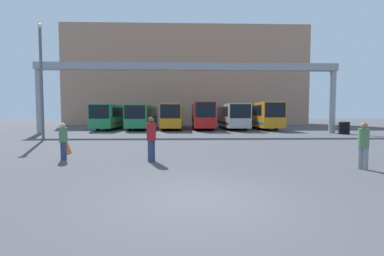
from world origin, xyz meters
name	(u,v)px	position (x,y,z in m)	size (l,w,h in m)	color
ground_plane	(202,200)	(0.00, 0.00, 0.00)	(200.00, 200.00, 0.00)	#47474C
building_backdrop	(186,79)	(0.00, 45.69, 8.86)	(43.88, 12.00, 17.72)	tan
overhead_gantry	(188,74)	(0.00, 20.14, 5.92)	(30.09, 0.80, 7.02)	gray
bus_slot_0	(114,115)	(-9.71, 28.69, 1.77)	(2.43, 12.33, 3.06)	#268C4C
bus_slot_1	(143,116)	(-5.83, 28.23, 1.74)	(2.52, 11.42, 3.01)	#268C4C
bus_slot_2	(173,115)	(-1.94, 28.62, 1.80)	(2.46, 12.20, 3.12)	orange
bus_slot_3	(202,114)	(1.94, 28.11, 1.92)	(2.44, 11.18, 3.34)	red
bus_slot_4	(232,115)	(5.83, 27.89, 1.82)	(2.58, 10.73, 3.15)	beige
bus_slot_5	(259,114)	(9.71, 28.59, 1.92)	(2.57, 12.13, 3.34)	orange
pedestrian_near_left	(363,145)	(5.93, 3.10, 0.88)	(0.35, 0.35, 1.66)	gray
pedestrian_near_center	(151,138)	(-1.76, 4.84, 0.97)	(0.38, 0.38, 1.83)	navy
pedestrian_mid_left	(63,140)	(-5.58, 5.35, 0.84)	(0.33, 0.33, 1.59)	navy
traffic_cone	(67,146)	(-6.25, 7.12, 0.35)	(0.47, 0.47, 0.70)	orange
tire_stack	(344,128)	(15.15, 18.74, 0.60)	(1.04, 1.04, 1.20)	black
lamp_post	(41,78)	(-10.91, 13.62, 4.63)	(0.36, 0.36, 8.53)	#595B60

